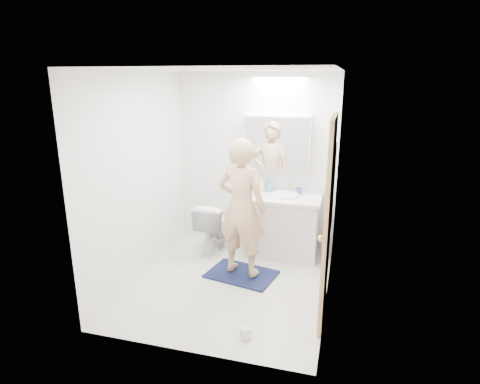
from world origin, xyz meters
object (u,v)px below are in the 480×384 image
(vanity_cabinet, at_px, (284,227))
(toothbrush_cup, at_px, (299,191))
(person, at_px, (242,208))
(toilet, at_px, (216,226))
(soap_bottle_b, at_px, (270,185))
(medicine_cabinet, at_px, (277,142))
(soap_bottle_a, at_px, (262,184))
(toilet_paper_roll, at_px, (246,332))

(vanity_cabinet, bearing_deg, toothbrush_cup, 44.80)
(person, bearing_deg, vanity_cabinet, -106.35)
(toilet, distance_m, soap_bottle_b, 0.93)
(toilet, relative_size, soap_bottle_b, 3.75)
(medicine_cabinet, xyz_separation_m, soap_bottle_a, (-0.18, -0.06, -0.58))
(soap_bottle_a, xyz_separation_m, toilet_paper_roll, (0.31, -2.03, -0.87))
(vanity_cabinet, xyz_separation_m, soap_bottle_a, (-0.34, 0.15, 0.53))
(vanity_cabinet, height_order, toilet, vanity_cabinet)
(toilet, distance_m, toilet_paper_roll, 2.00)
(soap_bottle_a, relative_size, toothbrush_cup, 2.29)
(soap_bottle_a, bearing_deg, soap_bottle_b, 16.44)
(medicine_cabinet, bearing_deg, person, -103.58)
(vanity_cabinet, distance_m, soap_bottle_a, 0.65)
(soap_bottle_b, bearing_deg, toilet, -156.59)
(vanity_cabinet, bearing_deg, toilet_paper_roll, -91.04)
(medicine_cabinet, distance_m, soap_bottle_b, 0.59)
(medicine_cabinet, xyz_separation_m, person, (-0.23, -0.94, -0.63))
(toilet, bearing_deg, toothbrush_cup, -160.21)
(soap_bottle_a, bearing_deg, toilet_paper_roll, -81.45)
(person, distance_m, toothbrush_cup, 1.04)
(soap_bottle_b, height_order, toothbrush_cup, soap_bottle_b)
(medicine_cabinet, xyz_separation_m, toilet, (-0.76, -0.33, -1.15))
(toilet, xyz_separation_m, soap_bottle_a, (0.58, 0.27, 0.57))
(soap_bottle_a, xyz_separation_m, soap_bottle_b, (0.10, 0.03, -0.01))
(soap_bottle_a, relative_size, toilet_paper_roll, 1.87)
(soap_bottle_a, height_order, toilet_paper_roll, soap_bottle_a)
(vanity_cabinet, height_order, soap_bottle_b, soap_bottle_b)
(medicine_cabinet, bearing_deg, vanity_cabinet, -52.96)
(toilet, distance_m, toothbrush_cup, 1.23)
(vanity_cabinet, height_order, toilet_paper_roll, vanity_cabinet)
(toilet, relative_size, toilet_paper_roll, 6.39)
(vanity_cabinet, height_order, person, person)
(toilet_paper_roll, bearing_deg, person, 106.91)
(toilet, height_order, toothbrush_cup, toothbrush_cup)
(toilet, xyz_separation_m, toothbrush_cup, (1.08, 0.28, 0.51))
(vanity_cabinet, distance_m, toilet_paper_roll, 1.91)
(soap_bottle_a, distance_m, toilet_paper_roll, 2.23)
(toilet, height_order, soap_bottle_a, soap_bottle_a)
(vanity_cabinet, xyz_separation_m, person, (-0.39, -0.73, 0.48))
(vanity_cabinet, relative_size, toothbrush_cup, 10.02)
(soap_bottle_a, height_order, toothbrush_cup, soap_bottle_a)
(vanity_cabinet, bearing_deg, toilet, -172.87)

